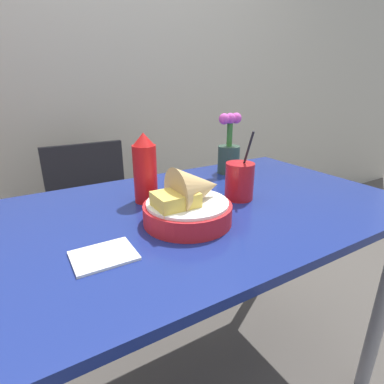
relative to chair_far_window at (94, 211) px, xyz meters
name	(u,v)px	position (x,y,z in m)	size (l,w,h in m)	color
wall_window	(89,51)	(0.17, 0.43, 0.79)	(7.00, 0.06, 2.60)	#B7B2A3
dining_table	(201,237)	(0.17, -0.77, 0.16)	(1.25, 0.75, 0.78)	navy
chair_far_window	(94,211)	(0.00, 0.00, 0.00)	(0.40, 0.40, 0.84)	black
food_basket	(190,202)	(0.08, -0.85, 0.32)	(0.24, 0.24, 0.16)	red
ketchup_bottle	(145,169)	(0.04, -0.65, 0.37)	(0.07, 0.07, 0.22)	red
drink_cup	(239,182)	(0.30, -0.78, 0.32)	(0.09, 0.09, 0.22)	red
flower_vase	(229,151)	(0.45, -0.52, 0.36)	(0.10, 0.09, 0.24)	#2D4738
napkin	(104,256)	(-0.17, -0.90, 0.27)	(0.13, 0.11, 0.01)	white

